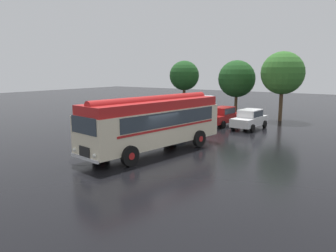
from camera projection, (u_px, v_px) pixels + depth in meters
name	position (u px, v px, depth m)	size (l,w,h in m)	color
ground_plane	(153.00, 154.00, 19.77)	(120.00, 120.00, 0.00)	black
vintage_bus	(154.00, 121.00, 20.14)	(3.86, 10.34, 3.49)	beige
car_near_left	(222.00, 116.00, 30.12)	(2.16, 4.30, 1.66)	maroon
car_mid_left	(250.00, 119.00, 28.27)	(2.12, 4.28, 1.66)	silver
box_van	(193.00, 109.00, 31.07)	(2.53, 5.85, 2.50)	#B2B7BC
tree_far_left	(185.00, 76.00, 40.28)	(3.63, 3.63, 6.17)	#4C3823
tree_left_of_centre	(237.00, 78.00, 36.47)	(4.11, 4.11, 6.11)	#4C3823
tree_centre	(282.00, 73.00, 31.95)	(4.18, 4.18, 6.83)	#4C3823
puddle_patch	(87.00, 160.00, 18.42)	(2.02, 2.02, 0.01)	black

